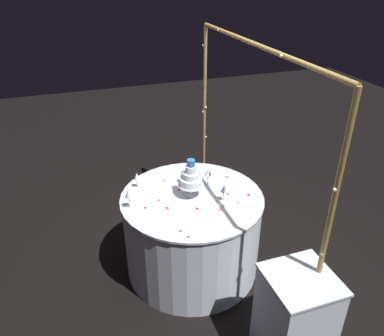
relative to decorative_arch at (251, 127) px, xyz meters
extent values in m
plane|color=black|center=(0.00, -0.52, -1.37)|extent=(12.00, 12.00, 0.00)
cylinder|color=olive|center=(-1.09, 0.00, -0.35)|extent=(0.04, 0.04, 2.02)
cylinder|color=olive|center=(1.09, 0.00, -0.35)|extent=(0.04, 0.04, 2.02)
cylinder|color=olive|center=(0.00, 0.00, 0.66)|extent=(2.19, 0.04, 0.04)
sphere|color=#F9EAB2|center=(-1.11, -0.02, 0.46)|extent=(0.02, 0.02, 0.02)
sphere|color=#F9EAB2|center=(1.10, -0.01, -0.45)|extent=(0.02, 0.02, 0.02)
sphere|color=#F9EAB2|center=(-0.74, -0.01, 0.66)|extent=(0.02, 0.02, 0.02)
sphere|color=#F9EAB2|center=(-1.08, 0.02, -0.55)|extent=(0.02, 0.02, 0.02)
sphere|color=#F9EAB2|center=(1.10, -0.02, 0.04)|extent=(0.02, 0.02, 0.02)
sphere|color=#F9EAB2|center=(-0.17, 0.00, 0.66)|extent=(0.02, 0.02, 0.02)
sphere|color=#F9EAB2|center=(-1.07, 0.00, -1.22)|extent=(0.02, 0.02, 0.02)
sphere|color=#F9EAB2|center=(1.08, 0.02, 0.09)|extent=(0.02, 0.02, 0.02)
sphere|color=#F9EAB2|center=(0.37, -0.02, 0.66)|extent=(0.02, 0.02, 0.02)
sphere|color=#F9EAB2|center=(-1.09, -0.02, -0.25)|extent=(0.02, 0.02, 0.02)
sphere|color=#F9EAB2|center=(1.11, 0.01, -0.55)|extent=(0.02, 0.02, 0.02)
sphere|color=#F9EAB2|center=(0.92, -0.01, 0.66)|extent=(0.02, 0.02, 0.02)
sphere|color=#F9EAB2|center=(-1.07, 0.01, -0.20)|extent=(0.02, 0.02, 0.02)
cylinder|color=silver|center=(0.00, -0.52, -0.98)|extent=(1.21, 1.21, 0.77)
cylinder|color=silver|center=(0.00, -0.52, -0.59)|extent=(1.24, 1.24, 0.02)
cube|color=silver|center=(1.11, -0.14, -1.00)|extent=(0.43, 0.43, 0.74)
cube|color=silver|center=(1.11, -0.14, -0.62)|extent=(0.45, 0.45, 0.02)
cylinder|color=silver|center=(-0.02, -0.52, -0.57)|extent=(0.11, 0.11, 0.01)
cylinder|color=silver|center=(-0.02, -0.52, -0.52)|extent=(0.02, 0.02, 0.09)
cylinder|color=silver|center=(-0.02, -0.52, -0.47)|extent=(0.22, 0.22, 0.01)
cylinder|color=white|center=(-0.02, -0.52, -0.44)|extent=(0.19, 0.19, 0.06)
cylinder|color=white|center=(-0.02, -0.52, -0.38)|extent=(0.14, 0.14, 0.05)
cylinder|color=white|center=(-0.02, -0.52, -0.32)|extent=(0.10, 0.10, 0.06)
cylinder|color=#2D6BB7|center=(-0.02, -0.52, -0.26)|extent=(0.07, 0.07, 0.06)
cylinder|color=silver|center=(-0.30, -0.93, -0.57)|extent=(0.06, 0.06, 0.00)
cylinder|color=silver|center=(-0.30, -0.93, -0.53)|extent=(0.01, 0.01, 0.08)
cone|color=silver|center=(-0.30, -0.93, -0.46)|extent=(0.05, 0.05, 0.06)
cylinder|color=silver|center=(-0.13, -0.32, -0.57)|extent=(0.06, 0.06, 0.00)
cylinder|color=silver|center=(-0.13, -0.32, -0.52)|extent=(0.01, 0.01, 0.10)
cone|color=silver|center=(-0.13, -0.32, -0.44)|extent=(0.06, 0.06, 0.06)
cylinder|color=silver|center=(-0.01, -1.06, -0.57)|extent=(0.06, 0.06, 0.00)
cylinder|color=silver|center=(-0.01, -1.06, -0.52)|extent=(0.01, 0.01, 0.10)
cone|color=silver|center=(-0.01, -1.06, -0.43)|extent=(0.06, 0.06, 0.07)
cylinder|color=silver|center=(-0.25, -0.51, -0.57)|extent=(0.06, 0.06, 0.00)
cylinder|color=silver|center=(-0.25, -0.51, -0.53)|extent=(0.01, 0.01, 0.08)
cone|color=silver|center=(-0.25, -0.51, -0.46)|extent=(0.06, 0.06, 0.07)
cylinder|color=silver|center=(0.15, -0.29, -0.57)|extent=(0.06, 0.06, 0.00)
cylinder|color=silver|center=(0.15, -0.29, -0.53)|extent=(0.01, 0.01, 0.09)
cone|color=silver|center=(0.15, -0.29, -0.45)|extent=(0.06, 0.06, 0.06)
cube|color=silver|center=(0.28, -0.20, -0.57)|extent=(0.11, 0.21, 0.01)
cube|color=white|center=(0.22, -0.33, -0.57)|extent=(0.05, 0.09, 0.01)
ellipsoid|color=#C61951|center=(0.04, -0.94, -0.57)|extent=(0.04, 0.03, 0.00)
ellipsoid|color=#C61951|center=(-0.20, -0.36, -0.57)|extent=(0.04, 0.04, 0.00)
ellipsoid|color=#C61951|center=(-0.13, -0.59, -0.57)|extent=(0.04, 0.03, 0.00)
ellipsoid|color=#C61951|center=(0.22, -0.18, -0.57)|extent=(0.03, 0.03, 0.00)
ellipsoid|color=#C61951|center=(0.27, -0.37, -0.57)|extent=(0.03, 0.03, 0.00)
ellipsoid|color=#C61951|center=(0.06, -0.21, -0.57)|extent=(0.03, 0.04, 0.00)
ellipsoid|color=#C61951|center=(-0.21, -0.10, -0.57)|extent=(0.04, 0.04, 0.00)
ellipsoid|color=#C61951|center=(0.10, -0.77, -0.57)|extent=(0.05, 0.04, 0.00)
ellipsoid|color=#C61951|center=(-0.33, -0.68, -0.57)|extent=(0.03, 0.03, 0.00)
ellipsoid|color=#C61951|center=(0.42, -0.76, -0.57)|extent=(0.03, 0.03, 0.00)
ellipsoid|color=#C61951|center=(0.14, -0.05, -0.57)|extent=(0.04, 0.03, 0.00)
ellipsoid|color=#C61951|center=(0.51, -0.72, -0.57)|extent=(0.03, 0.03, 0.00)
ellipsoid|color=#C61951|center=(-0.03, -0.81, -0.57)|extent=(0.03, 0.03, 0.00)
ellipsoid|color=#C61951|center=(0.19, -0.54, -0.57)|extent=(0.05, 0.04, 0.00)
camera|label=1|loc=(2.61, -1.41, 1.22)|focal=35.61mm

